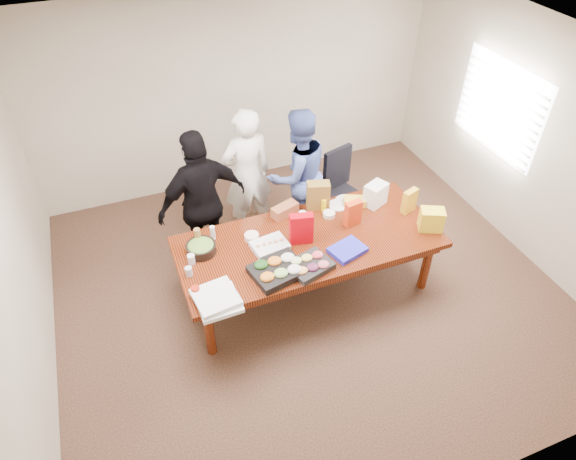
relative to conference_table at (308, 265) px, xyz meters
name	(u,v)px	position (x,y,z in m)	size (l,w,h in m)	color
floor	(307,289)	(0.00, 0.00, -0.39)	(5.50, 5.00, 0.02)	#47301E
ceiling	(315,59)	(0.00, 0.00, 2.33)	(5.50, 5.00, 0.02)	white
wall_back	(236,91)	(0.00, 2.50, 0.98)	(5.50, 0.04, 2.70)	beige
wall_front	(467,413)	(0.00, -2.50, 0.98)	(5.50, 0.04, 2.70)	beige
wall_left	(8,266)	(-2.75, 0.00, 0.98)	(0.04, 5.00, 2.70)	beige
wall_right	(532,142)	(2.75, 0.00, 0.98)	(0.04, 5.00, 2.70)	beige
window_panel	(499,108)	(2.72, 0.60, 1.12)	(0.03, 1.40, 1.10)	white
window_blinds	(496,108)	(2.68, 0.60, 1.12)	(0.04, 1.36, 1.00)	beige
conference_table	(308,265)	(0.00, 0.00, 0.00)	(2.80, 1.20, 0.75)	#4C1C0F
office_chair	(342,194)	(0.86, 0.91, 0.13)	(0.51, 0.51, 1.01)	black
person_center	(247,175)	(-0.28, 1.24, 0.49)	(0.63, 0.42, 1.74)	white
person_right	(298,175)	(0.30, 1.05, 0.47)	(0.82, 0.64, 1.70)	#485BA5
person_left	(203,203)	(-0.93, 0.85, 0.52)	(1.05, 0.44, 1.79)	black
veggie_tray	(278,271)	(-0.48, -0.34, 0.41)	(0.51, 0.40, 0.08)	black
fruit_tray	(310,266)	(-0.16, -0.39, 0.41)	(0.42, 0.33, 0.06)	black
sheet_cake	(270,246)	(-0.43, 0.03, 0.41)	(0.36, 0.27, 0.06)	silver
salad_bowl	(201,248)	(-1.11, 0.23, 0.42)	(0.31, 0.31, 0.10)	black
chip_bag_blue	(347,250)	(0.30, -0.31, 0.40)	(0.35, 0.27, 0.05)	#2425C2
chip_bag_red	(301,229)	(-0.09, 0.01, 0.55)	(0.24, 0.10, 0.35)	#C1000C
chip_bag_yellow	(409,201)	(1.24, 0.05, 0.52)	(0.19, 0.08, 0.28)	gold
chip_bag_orange	(353,213)	(0.55, 0.08, 0.52)	(0.19, 0.08, 0.29)	red
mayo_jar	(303,217)	(0.05, 0.30, 0.44)	(0.09, 0.09, 0.14)	white
mustard_bottle	(324,205)	(0.35, 0.40, 0.45)	(0.06, 0.06, 0.16)	yellow
dressing_bottle	(198,237)	(-1.11, 0.35, 0.48)	(0.07, 0.07, 0.21)	brown
ranch_bottle	(213,233)	(-0.94, 0.40, 0.46)	(0.05, 0.05, 0.16)	silver
banana_bunch	(355,201)	(0.74, 0.38, 0.42)	(0.25, 0.15, 0.08)	yellow
bread_loaf	(285,210)	(-0.08, 0.50, 0.44)	(0.31, 0.13, 0.12)	brown
kraft_bag	(318,195)	(0.32, 0.49, 0.54)	(0.25, 0.15, 0.33)	brown
red_cup	(196,292)	(-1.30, -0.34, 0.43)	(0.08, 0.08, 0.11)	#A81B09
clear_cup_a	(189,271)	(-1.30, -0.05, 0.42)	(0.07, 0.07, 0.10)	silver
clear_cup_b	(191,259)	(-1.24, 0.11, 0.43)	(0.08, 0.08, 0.10)	white
pizza_box_lower	(218,302)	(-1.13, -0.51, 0.40)	(0.39, 0.39, 0.04)	white
pizza_box_upper	(216,297)	(-1.15, -0.49, 0.44)	(0.39, 0.39, 0.04)	white
plate_a	(346,201)	(0.67, 0.46, 0.38)	(0.26, 0.26, 0.02)	white
plate_b	(338,205)	(0.55, 0.43, 0.38)	(0.23, 0.23, 0.01)	white
dip_bowl_a	(329,214)	(0.37, 0.29, 0.40)	(0.14, 0.14, 0.05)	#EEE5C7
dip_bowl_b	(252,237)	(-0.56, 0.24, 0.41)	(0.16, 0.16, 0.06)	#F9DDC3
grocery_bag_white	(375,194)	(0.96, 0.31, 0.51)	(0.25, 0.18, 0.27)	white
grocery_bag_yellow	(431,220)	(1.30, -0.30, 0.50)	(0.25, 0.17, 0.25)	yellow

